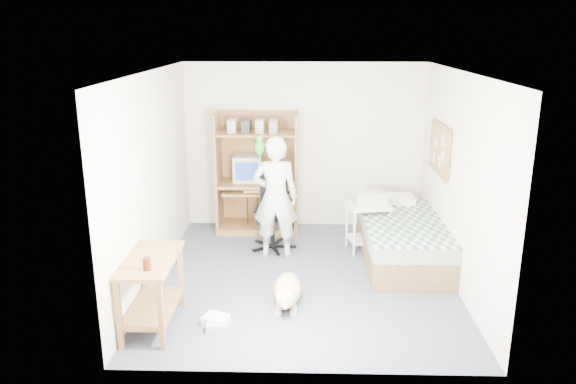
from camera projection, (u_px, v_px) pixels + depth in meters
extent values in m
plane|color=#474F60|center=(304.00, 278.00, 6.94)|extent=(4.00, 4.00, 0.00)
cube|color=white|center=(304.00, 146.00, 8.51)|extent=(3.60, 0.02, 2.50)
cube|color=white|center=(459.00, 181.00, 6.54)|extent=(0.02, 4.00, 2.50)
cube|color=white|center=(153.00, 179.00, 6.64)|extent=(0.02, 4.00, 2.50)
cube|color=white|center=(305.00, 72.00, 6.24)|extent=(3.60, 4.00, 0.02)
cube|color=brown|center=(218.00, 173.00, 8.35)|extent=(0.04, 0.60, 1.80)
cube|color=brown|center=(296.00, 173.00, 8.32)|extent=(0.04, 0.60, 1.80)
cube|color=brown|center=(259.00, 168.00, 8.62)|extent=(1.20, 0.02, 1.80)
cube|color=brown|center=(257.00, 183.00, 8.38)|extent=(1.12, 0.60, 0.04)
cube|color=brown|center=(257.00, 191.00, 8.33)|extent=(1.00, 0.50, 0.03)
cube|color=brown|center=(257.00, 133.00, 8.17)|extent=(1.12, 0.55, 0.03)
cube|color=brown|center=(258.00, 227.00, 8.57)|extent=(1.12, 0.60, 0.10)
cube|color=brown|center=(402.00, 247.00, 7.43)|extent=(1.00, 2.00, 0.36)
cube|color=#2A6572|center=(403.00, 227.00, 7.35)|extent=(1.02, 2.02, 0.20)
cube|color=white|center=(394.00, 199.00, 8.08)|extent=(0.55, 0.35, 0.12)
cube|color=brown|center=(150.00, 260.00, 5.62)|extent=(0.50, 1.00, 0.04)
cube|color=brown|center=(119.00, 316.00, 5.30)|extent=(0.05, 0.05, 0.70)
cube|color=brown|center=(161.00, 316.00, 5.29)|extent=(0.05, 0.05, 0.70)
cube|color=brown|center=(145.00, 276.00, 6.17)|extent=(0.05, 0.05, 0.70)
cube|color=brown|center=(181.00, 276.00, 6.16)|extent=(0.05, 0.05, 0.70)
cube|color=brown|center=(153.00, 308.00, 5.77)|extent=(0.46, 0.92, 0.03)
cube|color=#A16D48|center=(440.00, 149.00, 7.35)|extent=(0.03, 0.90, 0.60)
cube|color=brown|center=(442.00, 125.00, 7.26)|extent=(0.04, 0.94, 0.04)
cube|color=brown|center=(438.00, 172.00, 7.44)|extent=(0.04, 0.94, 0.04)
cylinder|color=black|center=(273.00, 246.00, 7.85)|extent=(0.56, 0.56, 0.06)
cylinder|color=black|center=(273.00, 234.00, 7.80)|extent=(0.06, 0.06, 0.37)
cube|color=black|center=(273.00, 219.00, 7.74)|extent=(0.44, 0.44, 0.07)
cube|color=black|center=(274.00, 193.00, 7.86)|extent=(0.39, 0.07, 0.51)
cube|color=black|center=(256.00, 209.00, 7.71)|extent=(0.05, 0.28, 0.04)
cube|color=black|center=(290.00, 210.00, 7.68)|extent=(0.05, 0.28, 0.04)
imported|color=silver|center=(275.00, 198.00, 7.39)|extent=(0.61, 0.42, 1.65)
ellipsoid|color=#159419|center=(260.00, 148.00, 7.23)|extent=(0.12, 0.12, 0.19)
sphere|color=#159419|center=(259.00, 139.00, 7.16)|extent=(0.08, 0.08, 0.08)
cone|color=#F14A15|center=(259.00, 139.00, 7.12)|extent=(0.03, 0.04, 0.03)
cylinder|color=#159419|center=(260.00, 155.00, 7.30)|extent=(0.03, 0.13, 0.12)
ellipsoid|color=beige|center=(288.00, 289.00, 6.30)|extent=(0.33, 0.66, 0.29)
sphere|color=beige|center=(286.00, 298.00, 5.93)|extent=(0.22, 0.22, 0.22)
cone|color=beige|center=(280.00, 290.00, 5.89)|extent=(0.06, 0.06, 0.08)
cone|color=beige|center=(291.00, 291.00, 5.88)|extent=(0.06, 0.06, 0.08)
ellipsoid|color=beige|center=(285.00, 306.00, 5.85)|extent=(0.08, 0.12, 0.07)
cylinder|color=beige|center=(289.00, 281.00, 6.65)|extent=(0.06, 0.21, 0.10)
cube|color=white|center=(369.00, 206.00, 7.64)|extent=(0.63, 0.54, 0.04)
cube|color=white|center=(367.00, 239.00, 7.77)|extent=(0.58, 0.49, 0.03)
cylinder|color=white|center=(351.00, 233.00, 7.55)|extent=(0.03, 0.03, 0.64)
cylinder|color=white|center=(387.00, 233.00, 7.54)|extent=(0.03, 0.03, 0.64)
cylinder|color=white|center=(349.00, 223.00, 7.92)|extent=(0.03, 0.03, 0.64)
cylinder|color=white|center=(384.00, 224.00, 7.90)|extent=(0.03, 0.03, 0.64)
cube|color=#ABABA6|center=(369.00, 198.00, 7.61)|extent=(0.47, 0.39, 0.18)
cube|color=beige|center=(248.00, 168.00, 8.37)|extent=(0.42, 0.44, 0.39)
cube|color=navy|center=(247.00, 171.00, 8.16)|extent=(0.33, 0.02, 0.27)
cube|color=beige|center=(259.00, 190.00, 8.29)|extent=(0.46, 0.21, 0.03)
cylinder|color=yellow|center=(278.00, 179.00, 8.30)|extent=(0.08, 0.08, 0.12)
cylinder|color=#41160A|center=(147.00, 264.00, 5.34)|extent=(0.08, 0.08, 0.12)
cube|color=white|center=(216.00, 320.00, 5.82)|extent=(0.30, 0.27, 0.10)
cube|color=#AFAFAA|center=(216.00, 325.00, 5.75)|extent=(0.19, 0.23, 0.08)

